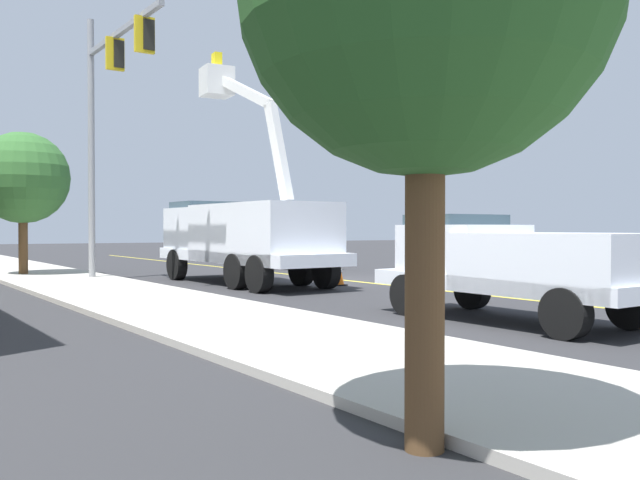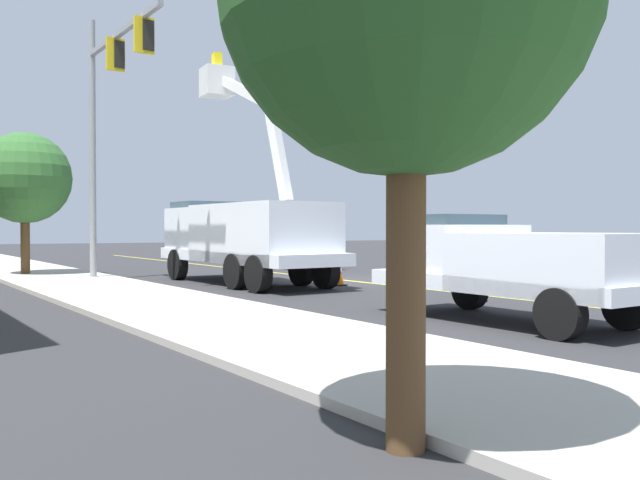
{
  "view_description": "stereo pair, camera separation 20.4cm",
  "coord_description": "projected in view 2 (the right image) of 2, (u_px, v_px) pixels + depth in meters",
  "views": [
    {
      "loc": [
        -20.16,
        11.34,
        1.8
      ],
      "look_at": [
        -1.23,
        1.43,
        1.4
      ],
      "focal_mm": 37.95,
      "sensor_mm": 36.0,
      "label": 1
    },
    {
      "loc": [
        -20.25,
        11.16,
        1.8
      ],
      "look_at": [
        -1.23,
        1.43,
        1.4
      ],
      "focal_mm": 37.95,
      "sensor_mm": 36.0,
      "label": 2
    }
  ],
  "objects": [
    {
      "name": "ground",
      "position": [
        341.0,
        280.0,
        23.14
      ],
      "size": [
        120.0,
        120.0,
        0.0
      ],
      "primitive_type": "plane",
      "color": "#2D2D30"
    },
    {
      "name": "lane_centre_stripe",
      "position": [
        341.0,
        280.0,
        23.14
      ],
      "size": [
        49.62,
        6.5,
        0.01
      ],
      "primitive_type": "cube",
      "rotation": [
        0.0,
        0.0,
        0.13
      ],
      "color": "yellow",
      "rests_on": "ground"
    },
    {
      "name": "street_tree_right",
      "position": [
        25.0,
        178.0,
        24.47
      ],
      "size": [
        3.3,
        3.3,
        5.24
      ],
      "color": "brown",
      "rests_on": "ground"
    },
    {
      "name": "sidewalk_far_side",
      "position": [
        105.0,
        290.0,
        18.6
      ],
      "size": [
        59.97,
        11.17,
        0.12
      ],
      "primitive_type": "cube",
      "rotation": [
        0.0,
        0.0,
        0.13
      ],
      "color": "#B2ADA3",
      "rests_on": "ground"
    },
    {
      "name": "passing_minivan",
      "position": [
        292.0,
        246.0,
        29.96
      ],
      "size": [
        5.0,
        2.49,
        1.69
      ],
      "color": "silver",
      "rests_on": "ground"
    },
    {
      "name": "traffic_cone_trailing",
      "position": [
        231.0,
        265.0,
        26.0
      ],
      "size": [
        0.4,
        0.4,
        0.73
      ],
      "color": "black",
      "rests_on": "ground"
    },
    {
      "name": "traffic_signal_mast",
      "position": [
        108.0,
        101.0,
        21.51
      ],
      "size": [
        6.38,
        1.04,
        8.82
      ],
      "color": "gray",
      "rests_on": "ground"
    },
    {
      "name": "utility_bucket_truck",
      "position": [
        243.0,
        233.0,
        21.55
      ],
      "size": [
        8.45,
        3.52,
        7.29
      ],
      "color": "white",
      "rests_on": "ground"
    },
    {
      "name": "service_pickup_truck",
      "position": [
        509.0,
        263.0,
        12.76
      ],
      "size": [
        5.82,
        2.79,
        2.06
      ],
      "color": "white",
      "rests_on": "ground"
    },
    {
      "name": "traffic_cone_mid_front",
      "position": [
        476.0,
        285.0,
        16.36
      ],
      "size": [
        0.4,
        0.4,
        0.82
      ],
      "color": "black",
      "rests_on": "ground"
    },
    {
      "name": "traffic_cone_mid_rear",
      "position": [
        339.0,
        274.0,
        20.88
      ],
      "size": [
        0.4,
        0.4,
        0.75
      ],
      "color": "black",
      "rests_on": "ground"
    }
  ]
}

